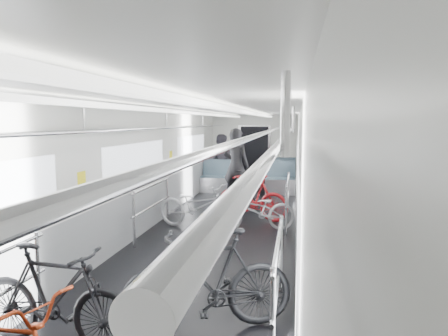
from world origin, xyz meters
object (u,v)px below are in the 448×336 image
Objects in this scene: bike_left_far at (197,207)px; bike_right_mid at (255,210)px; bike_left_mid at (54,297)px; bike_right_near at (208,280)px; bike_aisle at (251,186)px; person_standing at (236,166)px; bike_right_far at (252,197)px; person_seated at (220,162)px.

bike_left_far is 1.19m from bike_right_mid.
bike_left_mid is 0.96× the size of bike_left_far.
bike_right_near is 6.44m from bike_aisle.
bike_left_far is (0.28, 4.41, -0.05)m from bike_left_mid.
person_standing is (0.67, 7.14, 0.49)m from bike_left_mid.
bike_right_near is 4.80m from bike_right_far.
bike_left_mid is 4.42m from bike_left_far.
bike_right_far is at bearing -8.86° from bike_left_mid.
bike_right_mid is 0.91× the size of person_seated.
bike_right_mid is 0.80× the size of person_standing.
person_seated reaches higher than bike_right_mid.
bike_aisle is (-0.37, 2.55, 0.06)m from bike_right_mid.
bike_left_mid is 5.57m from bike_right_far.
bike_right_far is at bearing -27.60° from bike_left_far.
bike_left_mid is at bearing 102.67° from person_standing.
bike_left_mid reaches higher than bike_right_mid.
bike_right_mid is 5.12m from person_seated.
bike_right_near reaches higher than bike_left_far.
bike_left_mid is 9.34m from person_seated.
bike_right_far is (-0.06, 4.80, -0.03)m from bike_right_near.
bike_left_far is at bearing -104.21° from bike_aisle.
person_seated is at bearing -140.39° from bike_right_far.
bike_left_far is 0.99× the size of bike_right_near.
person_standing reaches higher than bike_left_mid.
bike_right_mid is 2.57m from bike_aisle.
bike_right_far is at bearing 112.16° from person_seated.
person_standing reaches higher than bike_right_far.
person_standing is (-0.42, 0.10, 0.52)m from bike_aisle.
bike_left_mid is at bearing -165.95° from bike_left_far.
bike_aisle is at bearing -153.82° from bike_right_far.
bike_right_near reaches higher than bike_right_mid.
bike_left_mid is 1.49m from bike_right_near.
bike_right_mid is 2.82m from person_standing.
person_seated is (-1.46, 3.91, 0.38)m from bike_right_far.
bike_left_far is 1.00× the size of person_seated.
bike_right_far is 0.93× the size of bike_aisle.
bike_left_mid is at bearing -84.72° from bike_right_near.
bike_aisle is 2.64m from person_seated.
bike_right_near is 1.11× the size of bike_right_mid.
bike_aisle is 0.91× the size of person_standing.
bike_left_mid is 0.97× the size of person_seated.
person_seated is (-1.26, 2.28, 0.41)m from bike_aisle.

